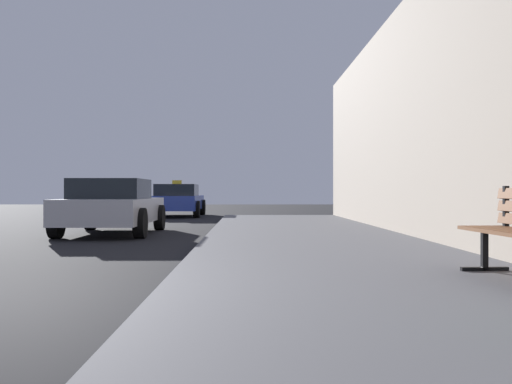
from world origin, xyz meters
The scene contains 3 objects.
sidewalk centered at (4.00, 0.00, 0.07)m, with size 4.00×32.00×0.15m, color #5B5B60.
car_silver centered at (-0.33, 8.84, 0.65)m, with size 1.98×4.18×1.27m.
car_blue centered at (0.01, 18.49, 0.65)m, with size 1.98×4.45×1.43m.
Camera 1 is at (2.78, -4.63, 0.98)m, focal length 40.77 mm.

